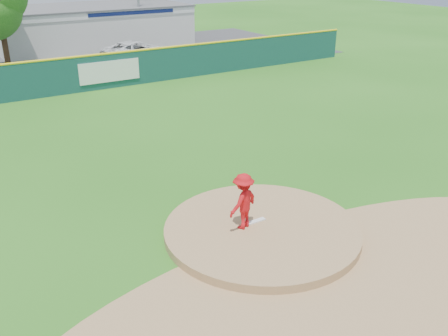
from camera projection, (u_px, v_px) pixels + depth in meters
ground at (262, 234)px, 14.08m from camera, size 120.00×120.00×0.00m
pitchers_mound at (262, 234)px, 14.08m from camera, size 5.50×5.50×0.50m
pitching_rubber at (256, 221)px, 14.21m from camera, size 0.60×0.15×0.04m
infield_dirt_arc at (337, 290)px, 11.75m from camera, size 15.40×15.40×0.01m
parking_lot at (34, 65)px, 35.02m from camera, size 44.00×16.00×0.02m
pitcher at (243, 201)px, 13.63m from camera, size 1.18×0.91×1.61m
van at (136, 50)px, 36.31m from camera, size 5.49×3.52×1.41m
pool_building_grp at (92, 26)px, 41.17m from camera, size 15.20×8.20×3.31m
fence_banners at (0, 85)px, 25.78m from camera, size 15.48×0.04×1.20m
outfield_fence at (70, 74)px, 27.61m from camera, size 40.00×0.14×2.07m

